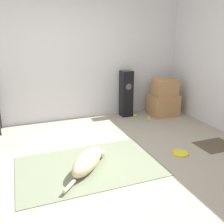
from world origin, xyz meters
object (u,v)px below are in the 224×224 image
(dog, at_px, (88,161))
(frisbee, at_px, (180,153))
(cardboard_box_lower, at_px, (163,105))
(tennis_ball_near_speaker, at_px, (149,119))
(cardboard_box_upper, at_px, (165,87))
(floor_speaker, at_px, (126,94))
(tennis_ball_by_boxes, at_px, (135,116))

(dog, distance_m, frisbee, 1.43)
(cardboard_box_lower, distance_m, tennis_ball_near_speaker, 0.55)
(cardboard_box_upper, distance_m, floor_speaker, 0.84)
(cardboard_box_lower, xyz_separation_m, floor_speaker, (-0.79, 0.24, 0.27))
(frisbee, xyz_separation_m, floor_speaker, (-0.02, 1.97, 0.48))
(dog, height_order, floor_speaker, floor_speaker)
(tennis_ball_by_boxes, bearing_deg, cardboard_box_lower, -6.28)
(dog, distance_m, cardboard_box_upper, 2.81)
(tennis_ball_by_boxes, xyz_separation_m, tennis_ball_near_speaker, (0.18, -0.29, 0.00))
(dog, relative_size, cardboard_box_upper, 1.70)
(dog, bearing_deg, floor_speaker, 54.05)
(cardboard_box_lower, xyz_separation_m, tennis_ball_by_boxes, (-0.64, 0.07, -0.19))
(frisbee, height_order, cardboard_box_upper, cardboard_box_upper)
(dog, distance_m, cardboard_box_lower, 2.77)
(frisbee, distance_m, cardboard_box_lower, 1.90)
(frisbee, bearing_deg, tennis_ball_by_boxes, 86.07)
(dog, distance_m, tennis_ball_by_boxes, 2.35)
(dog, height_order, frisbee, dog)
(floor_speaker, bearing_deg, cardboard_box_lower, -17.26)
(cardboard_box_upper, height_order, tennis_ball_near_speaker, cardboard_box_upper)
(dog, relative_size, tennis_ball_by_boxes, 12.29)
(tennis_ball_by_boxes, relative_size, tennis_ball_near_speaker, 1.00)
(floor_speaker, height_order, tennis_ball_near_speaker, floor_speaker)
(frisbee, xyz_separation_m, cardboard_box_lower, (0.76, 1.73, 0.21))
(cardboard_box_lower, relative_size, tennis_ball_by_boxes, 8.95)
(cardboard_box_upper, xyz_separation_m, tennis_ball_by_boxes, (-0.65, 0.09, -0.59))
(cardboard_box_lower, relative_size, tennis_ball_near_speaker, 8.95)
(tennis_ball_by_boxes, bearing_deg, frisbee, -93.93)
(cardboard_box_upper, xyz_separation_m, tennis_ball_near_speaker, (-0.47, -0.20, -0.59))
(tennis_ball_near_speaker, bearing_deg, tennis_ball_by_boxes, 121.45)
(floor_speaker, bearing_deg, cardboard_box_upper, -18.15)
(dog, xyz_separation_m, frisbee, (1.43, -0.03, -0.13))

